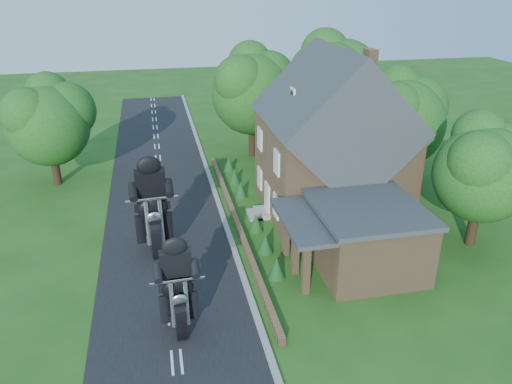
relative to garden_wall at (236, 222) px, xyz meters
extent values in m
plane|color=#1E4B15|center=(-4.30, -5.00, -0.20)|extent=(120.00, 120.00, 0.00)
cube|color=black|center=(-4.30, -5.00, -0.19)|extent=(7.00, 80.00, 0.02)
cube|color=gray|center=(-0.65, -5.00, -0.14)|extent=(0.30, 80.00, 0.12)
cube|color=brown|center=(0.00, 0.00, 0.00)|extent=(0.30, 22.00, 0.40)
cube|color=brown|center=(6.20, 1.00, 2.80)|extent=(8.00, 8.00, 6.00)
cube|color=#2C3135|center=(6.20, 1.00, 5.80)|extent=(8.48, 8.64, 8.48)
cube|color=brown|center=(8.20, 1.00, 9.00)|extent=(0.60, 0.90, 1.60)
cube|color=white|center=(3.60, 1.00, 7.30)|extent=(0.12, 0.80, 0.90)
cube|color=black|center=(3.54, 1.00, 7.30)|extent=(0.04, 0.55, 0.65)
cube|color=white|center=(2.14, 1.00, 0.85)|extent=(0.10, 1.10, 2.10)
cube|color=gray|center=(1.80, 1.00, -0.05)|extent=(0.80, 1.60, 0.30)
cube|color=gray|center=(1.30, 1.00, -0.12)|extent=(0.80, 1.60, 0.15)
cube|color=white|center=(2.14, -1.20, 1.40)|extent=(0.10, 1.10, 1.40)
cube|color=black|center=(2.12, -1.20, 1.40)|extent=(0.04, 0.92, 1.22)
cube|color=white|center=(2.14, 3.20, 1.40)|extent=(0.10, 1.10, 1.40)
cube|color=black|center=(2.12, 3.20, 1.40)|extent=(0.04, 0.92, 1.22)
cube|color=white|center=(2.14, -1.20, 4.10)|extent=(0.10, 1.10, 1.40)
cube|color=black|center=(2.12, -1.20, 4.10)|extent=(0.04, 0.92, 1.22)
cube|color=white|center=(2.14, 3.20, 4.10)|extent=(0.10, 1.10, 1.40)
cube|color=black|center=(2.12, 3.20, 4.10)|extent=(0.04, 0.92, 1.22)
cube|color=brown|center=(5.70, -5.80, 1.40)|extent=(5.00, 5.60, 3.20)
cube|color=#2C3135|center=(5.70, -5.80, 3.12)|extent=(5.30, 5.94, 0.24)
cube|color=#2C3135|center=(2.60, -5.80, 2.75)|extent=(2.60, 5.32, 0.22)
cube|color=brown|center=(2.00, -7.60, 1.20)|extent=(0.35, 0.35, 2.80)
cube|color=brown|center=(2.00, -5.80, 1.20)|extent=(0.35, 0.35, 2.80)
cube|color=brown|center=(2.00, -4.00, 1.20)|extent=(0.35, 0.35, 2.80)
cylinder|color=black|center=(12.70, -5.00, 1.20)|extent=(0.56, 0.56, 2.80)
sphere|color=#184714|center=(12.70, -5.00, 4.03)|extent=(5.20, 5.20, 5.20)
sphere|color=#184714|center=(13.87, -4.48, 4.81)|extent=(3.74, 3.74, 3.74)
sphere|color=#184714|center=(11.79, -5.78, 5.07)|extent=(3.22, 3.22, 3.22)
sphere|color=#184714|center=(12.80, -3.96, 5.85)|extent=(2.86, 2.86, 2.86)
cylinder|color=black|center=(12.20, 3.50, 1.30)|extent=(0.56, 0.56, 3.00)
sphere|color=#184714|center=(12.20, 3.50, 4.45)|extent=(6.00, 6.00, 6.00)
sphere|color=#184714|center=(13.55, 4.10, 5.35)|extent=(4.32, 4.32, 4.32)
sphere|color=#184714|center=(11.15, 2.60, 5.65)|extent=(3.72, 3.72, 3.72)
sphere|color=#184714|center=(12.30, 4.70, 6.55)|extent=(3.30, 3.30, 3.30)
cylinder|color=black|center=(9.70, 11.00, 1.60)|extent=(0.56, 0.56, 3.60)
sphere|color=#184714|center=(9.70, 11.00, 5.38)|extent=(7.20, 7.20, 7.20)
sphere|color=#184714|center=(11.32, 11.72, 6.46)|extent=(5.18, 5.18, 5.18)
sphere|color=#184714|center=(8.44, 9.92, 6.82)|extent=(4.46, 4.46, 4.46)
sphere|color=#184714|center=(9.80, 12.44, 7.90)|extent=(3.96, 3.96, 3.96)
cylinder|color=black|center=(3.70, 12.00, 1.50)|extent=(0.56, 0.56, 3.40)
sphere|color=#184714|center=(3.70, 12.00, 4.96)|extent=(6.40, 6.40, 6.40)
sphere|color=#184714|center=(5.14, 12.64, 5.92)|extent=(4.61, 4.61, 4.61)
sphere|color=#184714|center=(2.58, 11.04, 6.24)|extent=(3.97, 3.97, 3.97)
sphere|color=#184714|center=(3.80, 13.28, 7.20)|extent=(3.52, 3.52, 3.52)
cylinder|color=black|center=(-11.30, 9.00, 1.20)|extent=(0.56, 0.56, 2.80)
sphere|color=#184714|center=(-11.30, 9.00, 4.14)|extent=(5.60, 5.60, 5.60)
sphere|color=#184714|center=(-10.04, 9.56, 4.98)|extent=(4.03, 4.03, 4.03)
sphere|color=#184714|center=(-12.28, 8.16, 5.26)|extent=(3.47, 3.47, 3.47)
sphere|color=#184714|center=(-11.20, 10.12, 6.10)|extent=(3.08, 3.08, 3.08)
cone|color=#123A17|center=(1.00, -6.00, 0.35)|extent=(0.90, 0.90, 1.10)
cone|color=#123A17|center=(1.00, -3.50, 0.35)|extent=(0.90, 0.90, 1.10)
cone|color=#123A17|center=(1.00, -1.00, 0.35)|extent=(0.90, 0.90, 1.10)
cone|color=#123A17|center=(1.00, 4.00, 0.35)|extent=(0.90, 0.90, 1.10)
cone|color=#123A17|center=(1.00, 6.50, 0.35)|extent=(0.90, 0.90, 1.10)
cone|color=#123A17|center=(1.00, 9.00, 0.35)|extent=(0.90, 0.90, 1.10)
camera|label=1|loc=(-4.40, -26.52, 13.87)|focal=35.00mm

